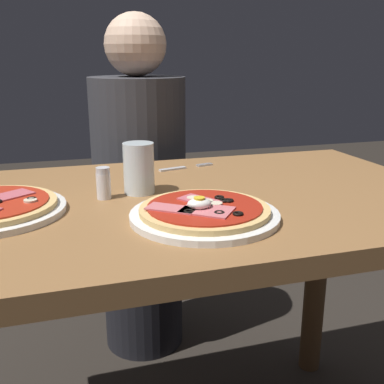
% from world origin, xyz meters
% --- Properties ---
extents(dining_table, '(1.20, 0.71, 0.76)m').
position_xyz_m(dining_table, '(0.00, 0.00, 0.63)').
color(dining_table, olive).
rests_on(dining_table, ground).
extents(pizza_foreground, '(0.28, 0.28, 0.05)m').
position_xyz_m(pizza_foreground, '(-0.00, -0.15, 0.77)').
color(pizza_foreground, white).
rests_on(pizza_foreground, dining_table).
extents(water_glass_near, '(0.07, 0.07, 0.11)m').
position_xyz_m(water_glass_near, '(-0.08, 0.05, 0.80)').
color(water_glass_near, silver).
rests_on(water_glass_near, dining_table).
extents(fork, '(0.16, 0.05, 0.00)m').
position_xyz_m(fork, '(0.07, 0.24, 0.76)').
color(fork, silver).
rests_on(fork, dining_table).
extents(salt_shaker, '(0.03, 0.03, 0.07)m').
position_xyz_m(salt_shaker, '(-0.16, 0.03, 0.79)').
color(salt_shaker, white).
rests_on(salt_shaker, dining_table).
extents(diner_person, '(0.32, 0.32, 1.18)m').
position_xyz_m(diner_person, '(0.02, 0.62, 0.56)').
color(diner_person, black).
rests_on(diner_person, ground).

